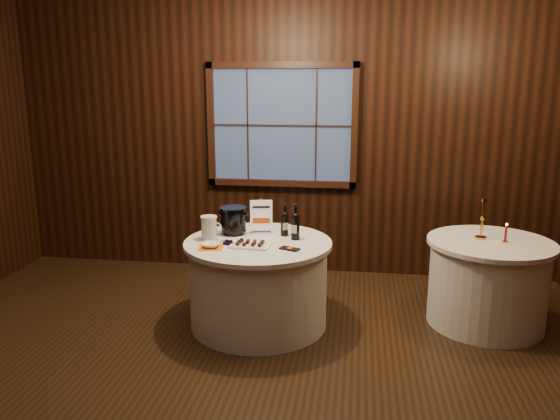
% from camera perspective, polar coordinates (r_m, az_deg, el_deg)
% --- Properties ---
extents(ground, '(6.00, 6.00, 0.00)m').
position_cam_1_polar(ground, '(4.13, -4.86, -17.56)').
color(ground, black).
rests_on(ground, ground).
extents(back_wall, '(6.00, 0.10, 3.00)m').
position_cam_1_polar(back_wall, '(6.02, 0.21, 7.85)').
color(back_wall, black).
rests_on(back_wall, ground).
extents(main_table, '(1.28, 1.28, 0.77)m').
position_cam_1_polar(main_table, '(4.85, -2.27, -7.61)').
color(main_table, silver).
rests_on(main_table, ground).
extents(side_table, '(1.08, 1.08, 0.77)m').
position_cam_1_polar(side_table, '(5.19, 20.85, -7.07)').
color(side_table, silver).
rests_on(side_table, ground).
extents(sign_stand, '(0.20, 0.13, 0.32)m').
position_cam_1_polar(sign_stand, '(4.93, -1.99, -1.23)').
color(sign_stand, silver).
rests_on(sign_stand, main_table).
extents(port_bottle_left, '(0.07, 0.08, 0.29)m').
position_cam_1_polar(port_bottle_left, '(4.85, 0.48, -1.26)').
color(port_bottle_left, black).
rests_on(port_bottle_left, main_table).
extents(port_bottle_right, '(0.07, 0.08, 0.31)m').
position_cam_1_polar(port_bottle_right, '(4.74, 1.61, -1.50)').
color(port_bottle_right, black).
rests_on(port_bottle_right, main_table).
extents(ice_bucket, '(0.24, 0.24, 0.25)m').
position_cam_1_polar(ice_bucket, '(4.92, -4.89, -1.04)').
color(ice_bucket, black).
rests_on(ice_bucket, main_table).
extents(chocolate_plate, '(0.35, 0.25, 0.05)m').
position_cam_1_polar(chocolate_plate, '(4.57, -3.10, -3.60)').
color(chocolate_plate, white).
rests_on(chocolate_plate, main_table).
extents(chocolate_box, '(0.18, 0.14, 0.01)m').
position_cam_1_polar(chocolate_box, '(4.49, 1.01, -4.07)').
color(chocolate_box, black).
rests_on(chocolate_box, main_table).
extents(grape_bunch, '(0.17, 0.10, 0.04)m').
position_cam_1_polar(grape_bunch, '(4.65, -5.32, -3.35)').
color(grape_bunch, black).
rests_on(grape_bunch, main_table).
extents(glass_pitcher, '(0.19, 0.15, 0.21)m').
position_cam_1_polar(glass_pitcher, '(4.78, -7.40, -1.85)').
color(glass_pitcher, silver).
rests_on(glass_pitcher, main_table).
extents(orange_napkin, '(0.23, 0.23, 0.00)m').
position_cam_1_polar(orange_napkin, '(4.58, -7.22, -3.89)').
color(orange_napkin, orange).
rests_on(orange_napkin, main_table).
extents(cracker_bowl, '(0.15, 0.15, 0.04)m').
position_cam_1_polar(cracker_bowl, '(4.57, -7.23, -3.66)').
color(cracker_bowl, white).
rests_on(cracker_bowl, orange_napkin).
extents(brass_candlestick, '(0.10, 0.10, 0.36)m').
position_cam_1_polar(brass_candlestick, '(5.08, 20.34, -1.41)').
color(brass_candlestick, '#D18D41').
rests_on(brass_candlestick, side_table).
extents(red_candle, '(0.05, 0.05, 0.17)m').
position_cam_1_polar(red_candle, '(5.05, 22.51, -2.41)').
color(red_candle, '#D18D41').
rests_on(red_candle, side_table).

